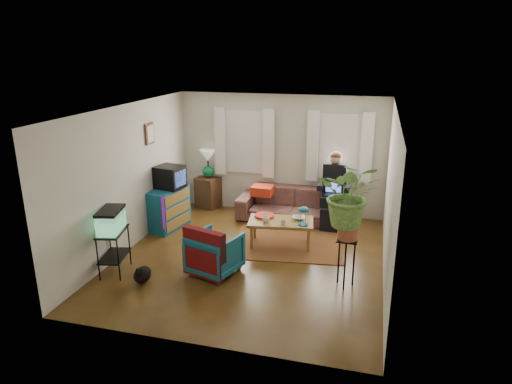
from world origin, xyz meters
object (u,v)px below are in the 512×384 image
(sofa, at_px, (293,200))
(dresser, at_px, (168,208))
(side_table, at_px, (209,192))
(aquarium_stand, at_px, (114,252))
(plant_stand, at_px, (346,262))
(armchair, at_px, (215,251))
(coffee_table, at_px, (281,233))

(sofa, relative_size, dresser, 2.50)
(dresser, bearing_deg, side_table, 87.51)
(sofa, height_order, aquarium_stand, sofa)
(plant_stand, bearing_deg, armchair, -177.53)
(sofa, relative_size, aquarium_stand, 3.20)
(armchair, bearing_deg, aquarium_stand, 31.98)
(side_table, height_order, coffee_table, side_table)
(aquarium_stand, xyz_separation_m, armchair, (1.58, 0.42, 0.01))
(side_table, distance_m, aquarium_stand, 3.46)
(sofa, bearing_deg, armchair, -105.60)
(side_table, xyz_separation_m, armchair, (1.23, -3.02, 0.02))
(dresser, relative_size, plant_stand, 1.18)
(sofa, bearing_deg, coffee_table, -88.22)
(sofa, xyz_separation_m, dresser, (-2.36, -1.09, -0.04))
(side_table, distance_m, armchair, 3.26)
(plant_stand, bearing_deg, sofa, 116.60)
(side_table, xyz_separation_m, dresser, (-0.34, -1.43, 0.06))
(coffee_table, bearing_deg, aquarium_stand, -152.14)
(armchair, xyz_separation_m, plant_stand, (2.09, 0.09, 0.02))
(coffee_table, xyz_separation_m, plant_stand, (1.27, -1.23, 0.15))
(dresser, bearing_deg, aquarium_stand, -79.44)
(side_table, distance_m, dresser, 1.48)
(armchair, bearing_deg, dresser, -28.29)
(sofa, relative_size, armchair, 3.11)
(sofa, height_order, side_table, sofa)
(sofa, xyz_separation_m, aquarium_stand, (-2.37, -3.10, -0.09))
(armchair, bearing_deg, plant_stand, -160.55)
(side_table, relative_size, armchair, 0.95)
(plant_stand, bearing_deg, dresser, 157.75)
(dresser, distance_m, coffee_table, 2.40)
(armchair, bearing_deg, coffee_table, -104.61)
(aquarium_stand, relative_size, coffee_table, 0.61)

